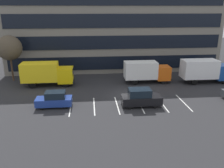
% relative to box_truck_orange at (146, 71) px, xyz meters
% --- Properties ---
extents(ground_plane, '(120.00, 120.00, 0.00)m').
position_rel_box_truck_orange_xyz_m(ground_plane, '(-4.17, -5.38, -1.89)').
color(ground_plane, '#262628').
extents(office_building, '(38.60, 13.73, 14.40)m').
position_rel_box_truck_orange_xyz_m(office_building, '(-4.17, 12.57, 5.31)').
color(office_building, slate).
rests_on(office_building, ground_plane).
extents(lot_markings, '(14.14, 5.40, 0.01)m').
position_rel_box_truck_orange_xyz_m(lot_markings, '(-4.17, -8.58, -1.89)').
color(lot_markings, silver).
rests_on(lot_markings, ground_plane).
extents(box_truck_orange, '(7.26, 2.40, 3.37)m').
position_rel_box_truck_orange_xyz_m(box_truck_orange, '(0.00, 0.00, 0.00)').
color(box_truck_orange, '#D85914').
rests_on(box_truck_orange, ground_plane).
extents(box_truck_yellow_all, '(7.68, 2.54, 3.56)m').
position_rel_box_truck_orange_xyz_m(box_truck_yellow_all, '(-15.23, -0.08, 0.11)').
color(box_truck_yellow_all, yellow).
rests_on(box_truck_yellow_all, ground_plane).
extents(box_truck_blue, '(7.86, 2.60, 3.64)m').
position_rel_box_truck_orange_xyz_m(box_truck_blue, '(9.20, -0.80, 0.16)').
color(box_truck_blue, '#194799').
rests_on(box_truck_blue, ground_plane).
extents(suv_navy, '(4.23, 1.79, 1.91)m').
position_rel_box_truck_orange_xyz_m(suv_navy, '(-13.06, -8.34, -0.97)').
color(suv_navy, navy).
rests_on(suv_navy, ground_plane).
extents(suv_black, '(4.75, 2.01, 2.15)m').
position_rel_box_truck_orange_xyz_m(suv_black, '(-2.77, -9.03, -0.86)').
color(suv_black, black).
rests_on(suv_black, ground_plane).
extents(bare_tree, '(3.89, 3.89, 7.29)m').
position_rel_box_truck_orange_xyz_m(bare_tree, '(-21.17, 3.03, 3.43)').
color(bare_tree, '#473323').
rests_on(bare_tree, ground_plane).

